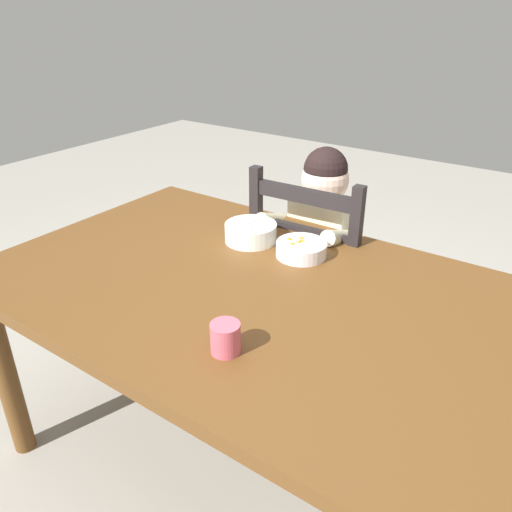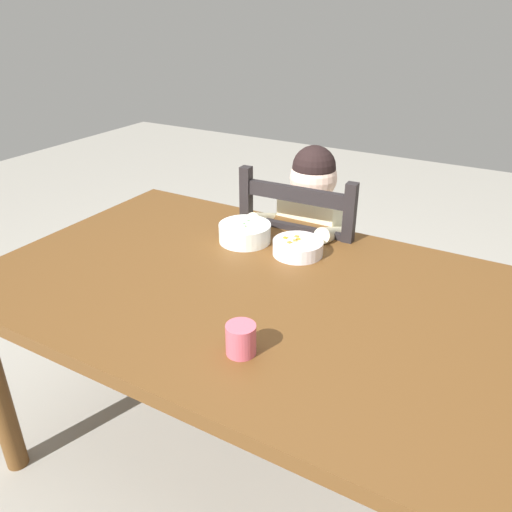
# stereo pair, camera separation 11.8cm
# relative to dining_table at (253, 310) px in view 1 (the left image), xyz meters

# --- Properties ---
(ground_plane) EXTENTS (8.00, 8.00, 0.00)m
(ground_plane) POSITION_rel_dining_table_xyz_m (0.00, 0.00, -0.62)
(ground_plane) COLOR #9C978D
(dining_table) EXTENTS (1.56, 0.97, 0.70)m
(dining_table) POSITION_rel_dining_table_xyz_m (0.00, 0.00, 0.00)
(dining_table) COLOR brown
(dining_table) RESTS_ON ground
(dining_chair) EXTENTS (0.44, 0.44, 0.90)m
(dining_chair) POSITION_rel_dining_table_xyz_m (-0.08, 0.53, -0.17)
(dining_chair) COLOR black
(dining_chair) RESTS_ON ground
(child_figure) EXTENTS (0.32, 0.31, 0.96)m
(child_figure) POSITION_rel_dining_table_xyz_m (-0.08, 0.53, 0.01)
(child_figure) COLOR beige
(child_figure) RESTS_ON ground
(bowl_of_peas) EXTENTS (0.17, 0.17, 0.06)m
(bowl_of_peas) POSITION_rel_dining_table_xyz_m (-0.18, 0.23, 0.11)
(bowl_of_peas) COLOR white
(bowl_of_peas) RESTS_ON dining_table
(bowl_of_carrots) EXTENTS (0.16, 0.16, 0.05)m
(bowl_of_carrots) POSITION_rel_dining_table_xyz_m (0.02, 0.23, 0.11)
(bowl_of_carrots) COLOR white
(bowl_of_carrots) RESTS_ON dining_table
(spoon) EXTENTS (0.14, 0.03, 0.01)m
(spoon) POSITION_rel_dining_table_xyz_m (-0.03, 0.27, 0.09)
(spoon) COLOR silver
(spoon) RESTS_ON dining_table
(drinking_cup) EXTENTS (0.07, 0.07, 0.07)m
(drinking_cup) POSITION_rel_dining_table_xyz_m (0.12, -0.28, 0.12)
(drinking_cup) COLOR #D25A6C
(drinking_cup) RESTS_ON dining_table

